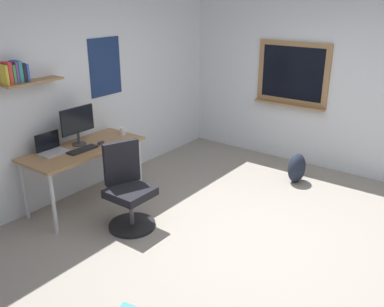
{
  "coord_description": "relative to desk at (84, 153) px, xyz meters",
  "views": [
    {
      "loc": [
        -3.41,
        -1.76,
        2.44
      ],
      "look_at": [
        -0.08,
        0.72,
        0.85
      ],
      "focal_mm": 39.15,
      "sensor_mm": 36.0,
      "label": 1
    }
  ],
  "objects": [
    {
      "name": "ground_plane",
      "position": [
        0.46,
        -2.04,
        -0.67
      ],
      "size": [
        5.2,
        5.2,
        0.0
      ],
      "primitive_type": "plane",
      "color": "gray",
      "rests_on": "ground"
    },
    {
      "name": "wall_back",
      "position": [
        0.45,
        0.4,
        0.64
      ],
      "size": [
        5.0,
        0.3,
        2.6
      ],
      "color": "silver",
      "rests_on": "ground"
    },
    {
      "name": "wall_right",
      "position": [
        2.91,
        -2.02,
        0.64
      ],
      "size": [
        0.22,
        5.0,
        2.6
      ],
      "color": "silver",
      "rests_on": "ground"
    },
    {
      "name": "desk",
      "position": [
        0.0,
        0.0,
        0.0
      ],
      "size": [
        1.44,
        0.65,
        0.74
      ],
      "color": "#997047",
      "rests_on": "ground"
    },
    {
      "name": "office_chair",
      "position": [
        -0.06,
        -0.78,
        -0.26
      ],
      "size": [
        0.53,
        0.55,
        0.95
      ],
      "color": "black",
      "rests_on": "ground"
    },
    {
      "name": "laptop",
      "position": [
        -0.33,
        0.15,
        0.13
      ],
      "size": [
        0.31,
        0.21,
        0.23
      ],
      "color": "#ADAFB5",
      "rests_on": "desk"
    },
    {
      "name": "monitor_primary",
      "position": [
        0.04,
        0.11,
        0.34
      ],
      "size": [
        0.46,
        0.17,
        0.46
      ],
      "color": "#38383D",
      "rests_on": "desk"
    },
    {
      "name": "keyboard",
      "position": [
        -0.07,
        -0.08,
        0.08
      ],
      "size": [
        0.37,
        0.13,
        0.02
      ],
      "primitive_type": "cube",
      "color": "black",
      "rests_on": "desk"
    },
    {
      "name": "computer_mouse",
      "position": [
        0.21,
        -0.08,
        0.09
      ],
      "size": [
        0.1,
        0.06,
        0.03
      ],
      "primitive_type": "ellipsoid",
      "color": "#262628",
      "rests_on": "desk"
    },
    {
      "name": "coffee_mug",
      "position": [
        0.62,
        -0.03,
        0.12
      ],
      "size": [
        0.08,
        0.08,
        0.09
      ],
      "primitive_type": "cylinder",
      "color": "silver",
      "rests_on": "desk"
    },
    {
      "name": "backpack",
      "position": [
        2.13,
        -1.81,
        -0.46
      ],
      "size": [
        0.32,
        0.22,
        0.41
      ],
      "primitive_type": "ellipsoid",
      "color": "#1E2333",
      "rests_on": "ground"
    }
  ]
}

